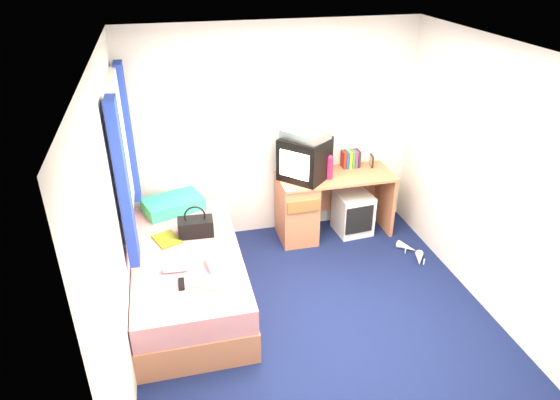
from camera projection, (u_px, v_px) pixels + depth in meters
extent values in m
plane|color=#0C1438|center=(316.00, 319.00, 4.60)|extent=(3.40, 3.40, 0.00)
plane|color=white|center=(328.00, 53.00, 3.48)|extent=(3.40, 3.40, 0.00)
plane|color=silver|center=(274.00, 134.00, 5.50)|extent=(3.20, 0.00, 3.20)
plane|color=silver|center=(422.00, 356.00, 2.57)|extent=(3.20, 0.00, 3.20)
plane|color=silver|center=(116.00, 228.00, 3.70)|extent=(0.00, 3.40, 3.40)
plane|color=silver|center=(495.00, 184.00, 4.37)|extent=(0.00, 3.40, 3.40)
cube|color=#C67A52|center=(190.00, 285.00, 4.81)|extent=(1.00, 2.00, 0.30)
cube|color=olive|center=(248.00, 302.00, 4.56)|extent=(0.02, 0.70, 0.18)
cube|color=white|center=(187.00, 261.00, 4.68)|extent=(0.98, 1.98, 0.24)
cube|color=#1C81B6|center=(173.00, 204.00, 5.30)|extent=(0.69, 0.55, 0.13)
cube|color=#C67A52|center=(336.00, 176.00, 5.61)|extent=(1.30, 0.55, 0.03)
cube|color=#C67A52|center=(297.00, 210.00, 5.69)|extent=(0.40, 0.52, 0.72)
cube|color=#C67A52|center=(384.00, 200.00, 5.91)|extent=(0.04, 0.52, 0.72)
cube|color=#C67A52|center=(347.00, 187.00, 6.01)|extent=(0.78, 0.03, 0.55)
cube|color=white|center=(353.00, 213.00, 5.86)|extent=(0.42, 0.42, 0.49)
cube|color=black|center=(305.00, 158.00, 5.43)|extent=(0.64, 0.64, 0.47)
cube|color=#FDD8A0|center=(294.00, 165.00, 5.27)|extent=(0.26, 0.27, 0.29)
cube|color=#B9B9BC|center=(305.00, 134.00, 5.30)|extent=(0.54, 0.56, 0.09)
cube|color=maroon|center=(343.00, 160.00, 5.74)|extent=(0.03, 0.13, 0.20)
cube|color=navy|center=(346.00, 159.00, 5.75)|extent=(0.03, 0.13, 0.20)
cube|color=gold|center=(349.00, 159.00, 5.75)|extent=(0.03, 0.13, 0.20)
cube|color=#337F33|center=(352.00, 159.00, 5.76)|extent=(0.03, 0.13, 0.20)
cube|color=#7F337F|center=(355.00, 158.00, 5.77)|extent=(0.03, 0.13, 0.20)
cube|color=#262626|center=(358.00, 158.00, 5.78)|extent=(0.03, 0.13, 0.20)
cube|color=black|center=(372.00, 161.00, 5.78)|extent=(0.04, 0.12, 0.14)
cylinder|color=#CA1C48|center=(329.00, 168.00, 5.47)|extent=(0.09, 0.09, 0.25)
cylinder|color=white|center=(325.00, 168.00, 5.56)|extent=(0.06, 0.06, 0.17)
cube|color=black|center=(196.00, 227.00, 4.84)|extent=(0.35, 0.21, 0.17)
torus|color=black|center=(195.00, 216.00, 4.78)|extent=(0.21, 0.03, 0.21)
cube|color=silver|center=(222.00, 261.00, 4.41)|extent=(0.30, 0.26, 0.09)
cube|color=#CBCC16|center=(167.00, 239.00, 4.79)|extent=(0.30, 0.34, 0.01)
cylinder|color=white|center=(175.00, 268.00, 4.32)|extent=(0.20, 0.08, 0.07)
cube|color=yellow|center=(206.00, 287.00, 4.14)|extent=(0.22, 0.17, 0.01)
cube|color=black|center=(181.00, 284.00, 4.17)|extent=(0.05, 0.16, 0.02)
cube|color=silver|center=(119.00, 152.00, 4.37)|extent=(0.02, 0.90, 1.10)
cube|color=white|center=(109.00, 85.00, 4.09)|extent=(0.06, 1.06, 0.08)
cube|color=white|center=(130.00, 211.00, 4.64)|extent=(0.06, 1.06, 0.08)
cube|color=navy|center=(123.00, 186.00, 3.89)|extent=(0.08, 0.24, 1.40)
cube|color=navy|center=(128.00, 134.00, 4.91)|extent=(0.08, 0.24, 1.40)
cone|color=white|center=(407.00, 247.00, 5.59)|extent=(0.20, 0.23, 0.09)
cone|color=white|center=(419.00, 259.00, 5.38)|extent=(0.18, 0.24, 0.09)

